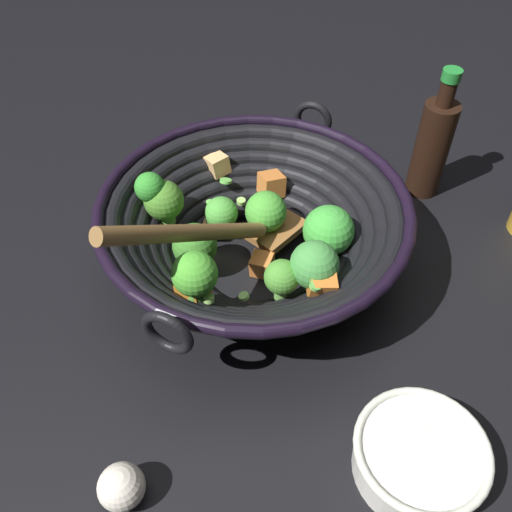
# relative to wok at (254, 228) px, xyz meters

# --- Properties ---
(ground_plane) EXTENTS (4.00, 4.00, 0.00)m
(ground_plane) POSITION_rel_wok_xyz_m (0.00, 0.00, -0.07)
(ground_plane) COLOR black
(wok) EXTENTS (0.37, 0.36, 0.20)m
(wok) POSITION_rel_wok_xyz_m (0.00, 0.00, 0.00)
(wok) COLOR black
(wok) RESTS_ON ground
(soy_sauce_bottle) EXTENTS (0.05, 0.05, 0.19)m
(soy_sauce_bottle) POSITION_rel_wok_xyz_m (0.29, 0.04, 0.01)
(soy_sauce_bottle) COLOR black
(soy_sauce_bottle) RESTS_ON ground
(prep_bowl) EXTENTS (0.12, 0.12, 0.05)m
(prep_bowl) POSITION_rel_wok_xyz_m (0.03, -0.30, -0.04)
(prep_bowl) COLOR silver
(prep_bowl) RESTS_ON ground
(garlic_bulb) EXTENTS (0.04, 0.04, 0.04)m
(garlic_bulb) POSITION_rel_wok_xyz_m (-0.23, -0.21, -0.05)
(garlic_bulb) COLOR silver
(garlic_bulb) RESTS_ON ground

